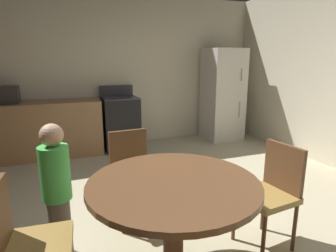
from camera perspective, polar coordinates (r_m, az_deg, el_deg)
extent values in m
plane|color=beige|center=(2.78, 4.93, -20.30)|extent=(14.00, 14.00, 0.00)
cube|color=beige|center=(5.31, -9.79, 11.00)|extent=(5.54, 0.12, 2.70)
cube|color=#9E754C|center=(4.95, -25.25, -0.77)|extent=(2.02, 0.60, 0.90)
cube|color=black|center=(5.01, -9.64, 0.49)|extent=(0.60, 0.60, 0.90)
cube|color=#38383D|center=(4.93, -9.84, 5.71)|extent=(0.60, 0.60, 0.02)
cube|color=#38383D|center=(5.20, -10.49, 7.16)|extent=(0.60, 0.04, 0.18)
cube|color=silver|center=(5.64, 11.04, 6.26)|extent=(0.68, 0.66, 1.76)
cylinder|color=#B2B2B7|center=(5.42, 14.78, 10.06)|extent=(0.02, 0.02, 0.22)
cylinder|color=#B2B2B7|center=(5.49, 14.39, 3.28)|extent=(0.02, 0.02, 0.30)
cube|color=#2D2B28|center=(4.90, -30.66, 5.44)|extent=(0.44, 0.32, 0.26)
cylinder|color=brown|center=(2.07, 1.08, -21.26)|extent=(0.14, 0.14, 0.72)
cylinder|color=brown|center=(1.89, 1.13, -11.69)|extent=(1.14, 1.14, 0.04)
cylinder|color=brown|center=(2.74, -2.09, -15.55)|extent=(0.03, 0.03, 0.43)
cylinder|color=brown|center=(2.65, -9.19, -16.85)|extent=(0.03, 0.03, 0.43)
cylinder|color=brown|center=(3.03, -4.63, -12.70)|extent=(0.03, 0.03, 0.43)
cylinder|color=brown|center=(2.94, -11.04, -13.72)|extent=(0.03, 0.03, 0.43)
cube|color=#A37F3D|center=(2.73, -6.87, -10.28)|extent=(0.43, 0.43, 0.05)
cube|color=brown|center=(2.82, -8.13, -5.01)|extent=(0.38, 0.06, 0.42)
cube|color=#A37F3D|center=(1.98, -25.10, -21.34)|extent=(0.43, 0.43, 0.05)
cylinder|color=brown|center=(2.40, 18.88, -20.94)|extent=(0.03, 0.03, 0.43)
cylinder|color=brown|center=(2.60, 13.31, -17.62)|extent=(0.03, 0.03, 0.43)
cylinder|color=brown|center=(2.62, 24.37, -18.27)|extent=(0.03, 0.03, 0.43)
cylinder|color=brown|center=(2.81, 18.83, -15.54)|extent=(0.03, 0.03, 0.43)
cube|color=#A37F3D|center=(2.49, 19.26, -13.38)|extent=(0.44, 0.44, 0.05)
cube|color=brown|center=(2.54, 22.49, -8.02)|extent=(0.08, 0.38, 0.42)
cylinder|color=#665B51|center=(2.50, -21.06, -18.73)|extent=(0.17, 0.17, 0.50)
cylinder|color=#4CC656|center=(2.29, -22.01, -8.87)|extent=(0.31, 0.31, 0.42)
sphere|color=#D6A884|center=(2.21, -22.67, -1.73)|extent=(0.17, 0.17, 0.17)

